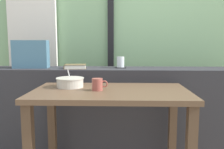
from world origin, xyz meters
TOP-DOWN VIEW (x-y plane):
  - outdoor_backdrop at (0.00, 1.22)m, footprint 4.80×0.08m
  - curtain_left_panel at (-1.02, 1.12)m, footprint 0.56×0.06m
  - window_divider_post at (-0.11, 1.15)m, footprint 0.07×0.05m
  - dark_console_ledge at (0.00, 0.55)m, footprint 2.80×0.36m
  - breakfast_table at (-0.07, -0.02)m, footprint 1.11×0.63m
  - coaster_square at (-0.00, 0.59)m, footprint 0.10×0.10m
  - juice_glass at (-0.00, 0.59)m, footprint 0.07×0.07m
  - closed_book at (-0.42, 0.50)m, footprint 0.21×0.16m
  - throw_pillow at (-0.84, 0.55)m, footprint 0.33×0.16m
  - soup_bowl at (-0.38, 0.08)m, footprint 0.21×0.21m
  - ceramic_mug at (-0.16, -0.04)m, footprint 0.11×0.08m

SIDE VIEW (x-z plane):
  - dark_console_ledge at x=0.00m, z-range 0.00..0.78m
  - breakfast_table at x=-0.07m, z-range 0.23..0.91m
  - soup_bowl at x=-0.38m, z-range 0.65..0.79m
  - ceramic_mug at x=-0.16m, z-range 0.68..0.77m
  - coaster_square at x=0.00m, z-range 0.78..0.79m
  - closed_book at x=-0.42m, z-range 0.78..0.82m
  - juice_glass at x=0.00m, z-range 0.78..0.88m
  - throw_pillow at x=-0.84m, z-range 0.78..1.04m
  - curtain_left_panel at x=-1.02m, z-range 0.00..2.50m
  - window_divider_post at x=-0.11m, z-range 0.00..2.60m
  - outdoor_backdrop at x=0.00m, z-range 0.00..2.80m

